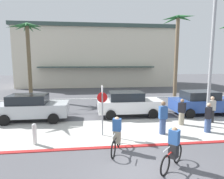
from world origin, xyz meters
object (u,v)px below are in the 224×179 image
object	(u,v)px
pedestrian_3	(182,113)
streetlight_curb	(214,52)
car_white_2	(129,103)
pedestrian_1	(212,111)
bollard_0	(35,134)
pedestrian_2	(163,119)
cyclist_black_1	(117,135)
palm_tree_1	(28,41)
cyclist_red_0	(173,149)
car_silver_1	(32,107)
pedestrian_0	(208,119)
car_blue_3	(202,102)
stop_sign_bike_lane	(102,103)
palm_tree_2	(177,39)

from	to	relation	value
pedestrian_3	streetlight_curb	bearing A→B (deg)	-25.97
car_white_2	pedestrian_1	world-z (taller)	car_white_2
streetlight_curb	pedestrian_1	xyz separation A→B (m)	(0.69, 0.88, -3.52)
bollard_0	pedestrian_2	xyz separation A→B (m)	(6.26, 0.57, 0.30)
cyclist_black_1	pedestrian_3	size ratio (longest dim) A/B	1.10
palm_tree_1	pedestrian_1	size ratio (longest dim) A/B	4.50
cyclist_black_1	pedestrian_1	bearing A→B (deg)	26.37
car_white_2	cyclist_red_0	size ratio (longest dim) A/B	2.93
pedestrian_2	streetlight_curb	bearing A→B (deg)	12.46
pedestrian_2	cyclist_black_1	bearing A→B (deg)	-148.61
cyclist_red_0	pedestrian_2	xyz separation A→B (m)	(0.84, 3.14, 0.12)
pedestrian_2	pedestrian_3	xyz separation A→B (m)	(1.69, 1.33, -0.09)
streetlight_curb	car_silver_1	distance (m)	11.29
car_white_2	cyclist_black_1	bearing A→B (deg)	-106.74
pedestrian_2	bollard_0	bearing A→B (deg)	-174.78
pedestrian_0	cyclist_black_1	bearing A→B (deg)	-162.80
car_blue_3	cyclist_red_0	size ratio (longest dim) A/B	2.93
cyclist_red_0	stop_sign_bike_lane	bearing A→B (deg)	124.49
palm_tree_2	pedestrian_1	size ratio (longest dim) A/B	5.04
car_silver_1	pedestrian_3	bearing A→B (deg)	-12.10
pedestrian_0	streetlight_curb	bearing A→B (deg)	51.89
pedestrian_3	cyclist_red_0	bearing A→B (deg)	-119.40
cyclist_black_1	pedestrian_1	world-z (taller)	pedestrian_1
bollard_0	streetlight_curb	xyz separation A→B (m)	(9.29, 1.24, 3.76)
car_white_2	pedestrian_2	distance (m)	3.83
bollard_0	cyclist_black_1	bearing A→B (deg)	-16.04
pedestrian_3	stop_sign_bike_lane	bearing A→B (deg)	-166.55
car_white_2	car_silver_1	bearing A→B (deg)	-176.42
palm_tree_2	pedestrian_2	bearing A→B (deg)	-117.35
pedestrian_1	pedestrian_2	xyz separation A→B (m)	(-3.73, -1.55, 0.05)
car_white_2	pedestrian_3	bearing A→B (deg)	-40.67
bollard_0	car_blue_3	size ratio (longest dim) A/B	0.23
cyclist_red_0	pedestrian_3	xyz separation A→B (m)	(2.52, 4.47, 0.03)
cyclist_black_1	palm_tree_1	bearing A→B (deg)	119.68
palm_tree_1	pedestrian_2	xyz separation A→B (m)	(9.49, -10.41, -4.84)
car_white_2	bollard_0	bearing A→B (deg)	-140.78
bollard_0	car_white_2	bearing A→B (deg)	39.22
pedestrian_3	palm_tree_1	bearing A→B (deg)	140.92
car_white_2	pedestrian_1	bearing A→B (deg)	-24.04
streetlight_curb	palm_tree_2	distance (m)	9.41
car_white_2	pedestrian_0	bearing A→B (deg)	-46.25
car_silver_1	pedestrian_1	world-z (taller)	car_silver_1
bollard_0	car_white_2	distance (m)	6.73
cyclist_red_0	pedestrian_0	bearing A→B (deg)	43.15
cyclist_black_1	streetlight_curb	bearing A→B (deg)	21.90
pedestrian_0	pedestrian_3	world-z (taller)	pedestrian_0
car_silver_1	car_white_2	xyz separation A→B (m)	(6.36, 0.40, 0.00)
car_silver_1	car_blue_3	distance (m)	11.62
palm_tree_1	car_blue_3	bearing A→B (deg)	-27.09
pedestrian_3	car_blue_3	bearing A→B (deg)	39.37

